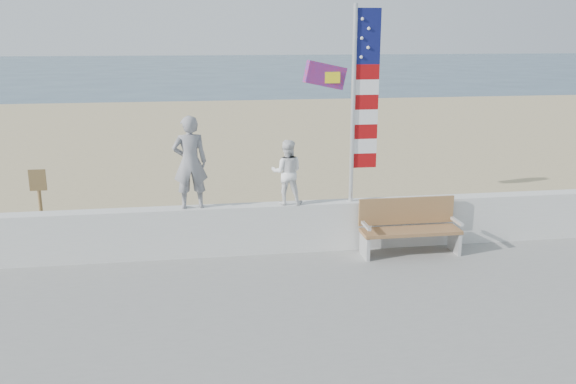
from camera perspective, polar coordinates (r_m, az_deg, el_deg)
name	(u,v)px	position (r m, az deg, el deg)	size (l,w,h in m)	color
ground	(293,306)	(9.57, 0.47, -10.63)	(220.00, 220.00, 0.00)	#2C4659
sand	(244,174)	(18.05, -4.11, 1.67)	(90.00, 40.00, 0.08)	tan
seawall	(276,228)	(11.18, -1.17, -3.36)	(30.00, 0.35, 0.90)	silver
adult	(190,162)	(10.76, -9.15, 2.76)	(0.60, 0.39, 1.64)	gray
child	(287,172)	(10.93, -0.10, 1.87)	(0.57, 0.44, 1.17)	white
bench	(409,226)	(11.29, 11.26, -3.14)	(1.80, 0.57, 1.00)	#986B42
flag	(360,97)	(10.99, 6.77, 8.85)	(0.50, 0.08, 3.50)	silver
parafoil_kite	(326,75)	(14.09, 3.57, 10.84)	(1.01, 0.35, 0.68)	red
sign	(40,199)	(12.83, -22.21, -0.62)	(0.32, 0.07, 1.46)	olive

